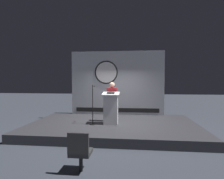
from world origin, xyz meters
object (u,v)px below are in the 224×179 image
(speaker_person, at_px, (112,101))
(audience_chair_left, at_px, (80,150))
(podium, at_px, (111,108))
(microphone_stand, at_px, (93,111))

(speaker_person, relative_size, audience_chair_left, 1.78)
(podium, height_order, microphone_stand, microphone_stand)
(podium, relative_size, microphone_stand, 0.82)
(speaker_person, xyz_separation_m, audience_chair_left, (-0.27, -3.72, -0.61))
(podium, height_order, audience_chair_left, podium)
(audience_chair_left, bearing_deg, speaker_person, 85.82)
(speaker_person, distance_m, microphone_stand, 0.93)
(podium, relative_size, audience_chair_left, 1.37)
(podium, xyz_separation_m, speaker_person, (-0.01, 0.48, 0.21))
(podium, distance_m, microphone_stand, 0.68)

